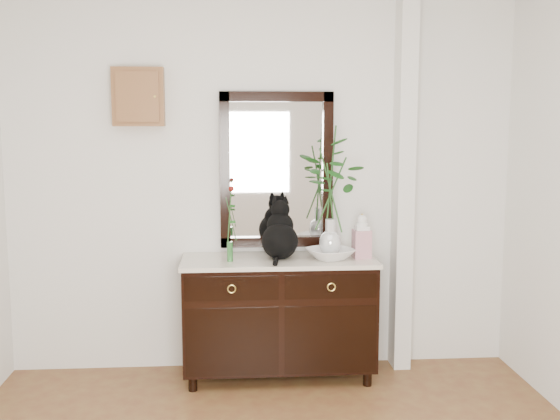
{
  "coord_description": "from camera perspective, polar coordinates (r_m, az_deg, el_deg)",
  "views": [
    {
      "loc": [
        -0.21,
        -2.66,
        1.78
      ],
      "look_at": [
        0.1,
        1.63,
        1.2
      ],
      "focal_mm": 42.0,
      "sensor_mm": 36.0,
      "label": 1
    }
  ],
  "objects": [
    {
      "name": "wall_back",
      "position": [
        4.66,
        -1.54,
        2.39
      ],
      "size": [
        3.6,
        0.04,
        2.7
      ],
      "primitive_type": "cube",
      "color": "silver",
      "rests_on": "ground"
    },
    {
      "name": "key_cabinet",
      "position": [
        4.65,
        -12.23,
        9.61
      ],
      "size": [
        0.35,
        0.1,
        0.4
      ],
      "primitive_type": "cube",
      "color": "brown",
      "rests_on": "wall_back"
    },
    {
      "name": "sideboard",
      "position": [
        4.59,
        -0.09,
        -8.85
      ],
      "size": [
        1.33,
        0.52,
        0.82
      ],
      "color": "black",
      "rests_on": "ground"
    },
    {
      "name": "bud_vase_rose",
      "position": [
        4.37,
        -4.4,
        -1.16
      ],
      "size": [
        0.07,
        0.07,
        0.52
      ],
      "primitive_type": null,
      "rotation": [
        0.0,
        0.0,
        -0.1
      ],
      "color": "#29672C",
      "rests_on": "sideboard"
    },
    {
      "name": "ginger_jar",
      "position": [
        4.53,
        7.13,
        -2.22
      ],
      "size": [
        0.12,
        0.12,
        0.31
      ],
      "primitive_type": null,
      "rotation": [
        0.0,
        0.0,
        0.07
      ],
      "color": "white",
      "rests_on": "sideboard"
    },
    {
      "name": "pilaster",
      "position": [
        4.74,
        10.69,
        2.34
      ],
      "size": [
        0.12,
        0.2,
        2.7
      ],
      "primitive_type": "cube",
      "color": "silver",
      "rests_on": "ground"
    },
    {
      "name": "vase_branches",
      "position": [
        4.42,
        4.44,
        1.68
      ],
      "size": [
        0.56,
        0.56,
        0.9
      ],
      "primitive_type": null,
      "rotation": [
        0.0,
        0.0,
        -0.41
      ],
      "color": "silver",
      "rests_on": "lotus_bowl"
    },
    {
      "name": "wall_mirror",
      "position": [
        4.65,
        -0.3,
        3.49
      ],
      "size": [
        0.8,
        0.06,
        1.1
      ],
      "color": "black",
      "rests_on": "wall_back"
    },
    {
      "name": "lotus_bowl",
      "position": [
        4.48,
        4.38,
        -3.83
      ],
      "size": [
        0.41,
        0.41,
        0.07
      ],
      "primitive_type": "imported",
      "rotation": [
        0.0,
        0.0,
        0.43
      ],
      "color": "white",
      "rests_on": "sideboard"
    },
    {
      "name": "cat",
      "position": [
        4.48,
        -0.01,
        -1.68
      ],
      "size": [
        0.32,
        0.38,
        0.4
      ],
      "primitive_type": null,
      "rotation": [
        0.0,
        0.0,
        -0.11
      ],
      "color": "black",
      "rests_on": "sideboard"
    }
  ]
}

